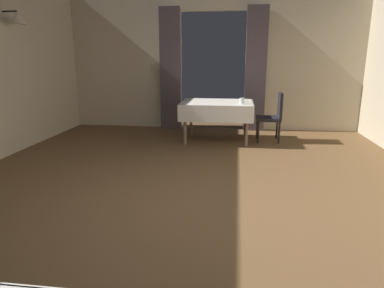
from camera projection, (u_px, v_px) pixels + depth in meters
ground at (184, 204)px, 3.81m from camera, size 10.08×10.08×0.00m
wall_back at (213, 59)px, 7.44m from camera, size 6.40×0.27×3.00m
dining_table_mid at (217, 107)px, 6.49m from camera, size 1.34×1.05×0.75m
chair_mid_right at (273, 114)px, 6.49m from camera, size 0.44×0.44×0.93m
glass_mid_a at (242, 101)px, 6.15m from camera, size 0.08×0.08×0.11m
glass_mid_b at (242, 100)px, 6.43m from camera, size 0.07×0.07×0.08m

